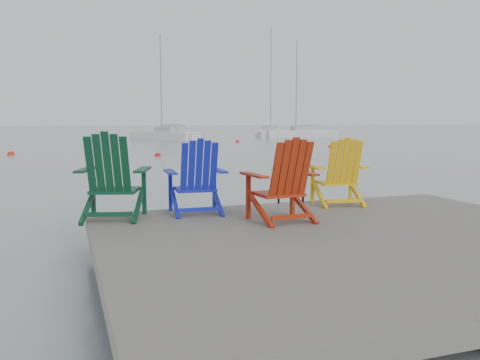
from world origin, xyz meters
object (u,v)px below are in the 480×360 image
object	(u,v)px
buoy_b	(11,155)
buoy_a	(158,156)
sailboat_mid	(270,133)
chair_yellow	(339,172)
chair_red	(283,181)
buoy_d	(238,142)
chair_blue	(197,177)
sailboat_far	(299,134)
handrail	(291,170)
buoy_c	(331,147)
sailboat_near	(165,136)
chair_green	(112,177)

from	to	relation	value
buoy_b	buoy_a	bearing A→B (deg)	-24.92
sailboat_mid	buoy_a	distance (m)	36.15
chair_yellow	buoy_b	size ratio (longest dim) A/B	2.65
chair_red	buoy_d	xyz separation A→B (m)	(11.48, 35.36, -1.05)
chair_blue	buoy_d	distance (m)	36.62
sailboat_far	handrail	bearing A→B (deg)	157.90
buoy_a	buoy_c	bearing A→B (deg)	20.65
chair_yellow	sailboat_far	world-z (taller)	sailboat_far
buoy_b	sailboat_near	bearing A→B (deg)	57.57
buoy_a	chair_blue	bearing A→B (deg)	-98.39
chair_yellow	buoy_d	distance (m)	35.89
sailboat_near	sailboat_mid	size ratio (longest dim) A/B	0.77
sailboat_near	chair_red	bearing A→B (deg)	-132.33
sailboat_near	buoy_c	bearing A→B (deg)	-97.97
sailboat_near	sailboat_mid	distance (m)	16.72
chair_yellow	buoy_c	world-z (taller)	chair_yellow
sailboat_near	buoy_c	xyz separation A→B (m)	(8.36, -17.43, -0.36)
chair_green	buoy_b	xyz separation A→B (m)	(-3.31, 22.96, -1.09)
chair_green	sailboat_mid	size ratio (longest dim) A/B	0.09
chair_blue	chair_red	distance (m)	1.32
sailboat_near	sailboat_far	distance (m)	15.91
chair_blue	sailboat_mid	xyz separation A→B (m)	(22.02, 50.20, -0.68)
chair_green	buoy_c	size ratio (longest dim) A/B	3.21
chair_green	sailboat_far	bearing A→B (deg)	79.17
buoy_d	chair_yellow	bearing A→B (deg)	-106.34
handrail	sailboat_mid	bearing A→B (deg)	67.78
buoy_b	sailboat_far	bearing A→B (deg)	37.94
buoy_c	buoy_d	bearing A→B (deg)	109.09
sailboat_far	chair_blue	bearing A→B (deg)	156.38
buoy_d	buoy_b	bearing A→B (deg)	-145.85
sailboat_far	chair_green	bearing A→B (deg)	155.20
buoy_a	buoy_b	bearing A→B (deg)	155.08
chair_green	buoy_a	world-z (taller)	chair_green
chair_green	buoy_d	xyz separation A→B (m)	(13.60, 34.44, -1.09)
chair_green	chair_yellow	xyz separation A→B (m)	(3.51, 0.01, -0.05)
chair_green	chair_yellow	world-z (taller)	chair_green
sailboat_near	buoy_b	size ratio (longest dim) A/B	25.88
sailboat_mid	chair_yellow	bearing A→B (deg)	-84.82
buoy_c	chair_yellow	bearing A→B (deg)	-119.02
chair_green	buoy_d	world-z (taller)	chair_green
chair_red	buoy_a	bearing A→B (deg)	80.41
chair_blue	buoy_b	world-z (taller)	chair_blue
sailboat_far	chair_yellow	bearing A→B (deg)	158.79
chair_green	sailboat_far	xyz separation A→B (m)	(24.38, 44.56, -0.73)
handrail	sailboat_near	distance (m)	41.79
buoy_d	buoy_c	bearing A→B (deg)	-70.91
chair_yellow	buoy_b	world-z (taller)	chair_yellow
chair_green	chair_blue	size ratio (longest dim) A/B	1.09
chair_red	sailboat_far	distance (m)	50.63
chair_yellow	buoy_c	size ratio (longest dim) A/B	2.91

